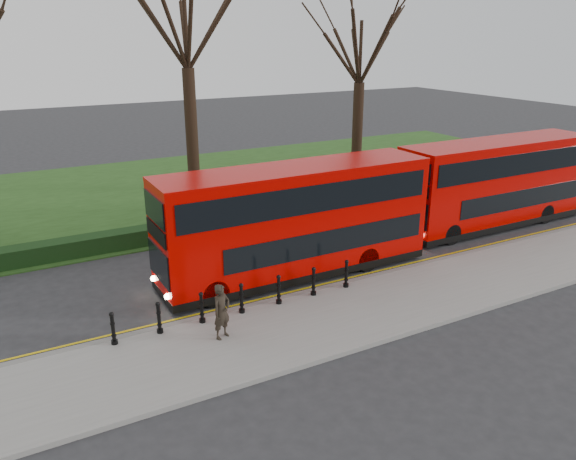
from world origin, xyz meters
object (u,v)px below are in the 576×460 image
bollard_row (242,299)px  pedestrian (222,311)px  bus_rear (496,183)px  bus_lead (296,222)px

bollard_row → pedestrian: size_ratio=4.86×
pedestrian → bus_rear: bearing=-9.5°
bollard_row → bus_rear: size_ratio=0.81×
bus_rear → pedestrian: bus_rear is taller
bus_lead → pedestrian: 5.67m
bollard_row → bus_rear: (14.54, 2.74, 1.43)m
bus_rear → pedestrian: 16.22m
bus_lead → pedestrian: (-4.43, -3.35, -1.12)m
bus_lead → pedestrian: size_ratio=6.16×
bus_lead → bus_rear: bearing=2.9°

